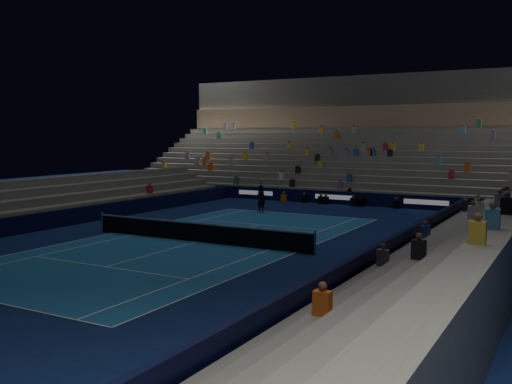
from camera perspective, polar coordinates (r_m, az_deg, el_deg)
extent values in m
plane|color=#0B1A46|center=(29.31, -5.79, -4.89)|extent=(90.00, 90.00, 0.00)
cube|color=#1A5790|center=(29.31, -5.79, -4.88)|extent=(10.97, 23.77, 0.01)
cube|color=black|center=(45.47, 7.75, -0.55)|extent=(44.00, 0.25, 1.00)
cube|color=black|center=(25.01, 12.79, -5.65)|extent=(0.25, 37.00, 1.00)
cube|color=black|center=(35.65, -18.66, -2.47)|extent=(0.25, 37.00, 1.00)
cube|color=slate|center=(46.42, 8.20, -0.74)|extent=(44.00, 1.00, 0.50)
cube|color=slate|center=(47.32, 8.65, -0.32)|extent=(44.00, 1.00, 1.00)
cube|color=slate|center=(48.23, 9.07, 0.08)|extent=(44.00, 1.00, 1.50)
cube|color=slate|center=(49.14, 9.48, 0.47)|extent=(44.00, 1.00, 2.00)
cube|color=slate|center=(50.06, 9.88, 0.84)|extent=(44.00, 1.00, 2.50)
cube|color=slate|center=(50.98, 10.26, 1.20)|extent=(44.00, 1.00, 3.00)
cube|color=slate|center=(51.91, 10.62, 1.55)|extent=(44.00, 1.00, 3.50)
cube|color=slate|center=(52.84, 10.98, 1.88)|extent=(44.00, 1.00, 4.00)
cube|color=slate|center=(53.77, 11.32, 2.21)|extent=(44.00, 1.00, 4.50)
cube|color=slate|center=(54.71, 11.65, 2.52)|extent=(44.00, 1.00, 5.00)
cube|color=slate|center=(55.65, 11.97, 2.82)|extent=(44.00, 1.00, 5.50)
cube|color=slate|center=(56.59, 12.28, 3.11)|extent=(44.00, 1.00, 6.00)
cube|color=#8E7458|center=(57.62, 12.69, 7.22)|extent=(44.00, 0.60, 2.20)
cube|color=#3F3F3D|center=(59.10, 13.14, 9.69)|extent=(44.00, 2.40, 3.00)
cube|color=slate|center=(24.85, 14.55, -6.35)|extent=(1.00, 37.00, 0.50)
cube|color=slate|center=(24.57, 16.83, -5.95)|extent=(1.00, 37.00, 1.00)
cube|color=slate|center=(24.33, 19.16, -5.54)|extent=(1.00, 37.00, 1.50)
cube|color=slate|center=(24.14, 21.52, -5.10)|extent=(1.00, 37.00, 2.00)
cube|color=slate|center=(36.28, -19.50, -2.76)|extent=(1.00, 37.00, 0.50)
cube|color=slate|center=(37.00, -20.53, -2.25)|extent=(1.00, 37.00, 1.00)
cube|color=slate|center=(37.73, -21.52, -1.76)|extent=(1.00, 37.00, 1.50)
cube|color=slate|center=(38.48, -22.48, -1.28)|extent=(1.00, 37.00, 2.00)
cube|color=slate|center=(39.24, -23.39, -0.82)|extent=(1.00, 37.00, 2.50)
cylinder|color=#B2B2B7|center=(33.28, -14.85, -2.84)|extent=(0.10, 0.10, 1.10)
cylinder|color=#B2B2B7|center=(26.11, 5.81, -4.96)|extent=(0.10, 0.10, 1.10)
cube|color=black|center=(29.23, -5.79, -4.02)|extent=(12.80, 0.03, 0.90)
cube|color=white|center=(29.15, -5.80, -3.07)|extent=(12.80, 0.04, 0.08)
imported|color=black|center=(40.10, 0.52, -0.66)|extent=(0.77, 0.58, 1.91)
cube|color=black|center=(44.34, 10.21, -0.97)|extent=(0.61, 0.69, 0.64)
cylinder|color=black|center=(43.88, 10.02, -0.79)|extent=(0.24, 0.38, 0.16)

